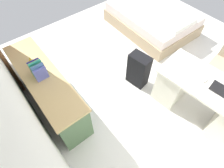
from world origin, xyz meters
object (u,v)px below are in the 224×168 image
object	(u,v)px
desk	(202,99)
suitcase_black	(138,70)
computer_mouse	(205,80)
laptop	(223,91)
figurine_small	(30,60)
credenza	(49,90)
bed	(152,19)

from	to	relation	value
desk	suitcase_black	world-z (taller)	desk
desk	suitcase_black	distance (m)	1.11
computer_mouse	suitcase_black	bearing A→B (deg)	12.24
desk	laptop	world-z (taller)	laptop
desk	figurine_small	world-z (taller)	figurine_small
desk	credenza	xyz separation A→B (m)	(1.61, 1.76, 0.00)
laptop	figurine_small	size ratio (longest dim) A/B	3.01
desk	bed	size ratio (longest dim) A/B	0.78
figurine_small	laptop	bearing A→B (deg)	-140.00
credenza	suitcase_black	bearing A→B (deg)	-110.80
credenza	suitcase_black	world-z (taller)	credenza
credenza	laptop	bearing A→B (deg)	-135.31
laptop	bed	bearing A→B (deg)	-26.81
laptop	computer_mouse	xyz separation A→B (m)	(0.26, -0.01, -0.03)
suitcase_black	bed	bearing A→B (deg)	-63.77
credenza	suitcase_black	distance (m)	1.54
desk	computer_mouse	distance (m)	0.38
suitcase_black	computer_mouse	world-z (taller)	computer_mouse
desk	computer_mouse	size ratio (longest dim) A/B	15.01
desk	credenza	size ratio (longest dim) A/B	0.83
laptop	desk	bearing A→B (deg)	-10.13
credenza	figurine_small	world-z (taller)	figurine_small
computer_mouse	figurine_small	world-z (taller)	figurine_small
figurine_small	credenza	bearing A→B (deg)	-179.72
suitcase_black	figurine_small	bearing A→B (deg)	50.24
credenza	laptop	distance (m)	2.50
figurine_small	bed	bearing A→B (deg)	-87.40
credenza	figurine_small	distance (m)	0.54
laptop	figurine_small	bearing A→B (deg)	40.00
bed	laptop	size ratio (longest dim) A/B	5.82
desk	credenza	bearing A→B (deg)	47.62
bed	laptop	distance (m)	2.52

